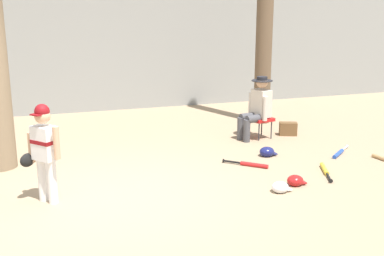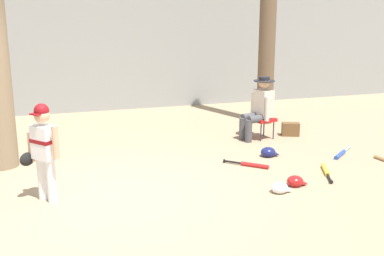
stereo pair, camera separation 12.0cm
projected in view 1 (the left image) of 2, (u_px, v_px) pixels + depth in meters
name	position (u px, v px, depth m)	size (l,w,h in m)	color
ground_plane	(116.00, 198.00, 6.38)	(60.00, 60.00, 0.00)	#9E8466
concrete_back_wall	(73.00, 54.00, 11.36)	(18.00, 0.36, 2.80)	gray
tree_behind_spectator	(265.00, 2.00, 9.97)	(0.57, 0.57, 5.78)	brown
young_ballplayer	(44.00, 147.00, 6.08)	(0.54, 0.48, 1.31)	white
folding_stool	(261.00, 120.00, 9.22)	(0.47, 0.47, 0.41)	red
seated_spectator	(257.00, 106.00, 9.11)	(0.68, 0.54, 1.20)	#47474C
handbag_beside_stool	(288.00, 129.00, 9.48)	(0.34, 0.18, 0.26)	brown
bat_yellow_trainer	(325.00, 170.00, 7.37)	(0.37, 0.74, 0.07)	yellow
bat_red_barrel	(251.00, 164.00, 7.64)	(0.60, 0.56, 0.07)	red
bat_blue_youth	(339.00, 153.00, 8.24)	(0.65, 0.54, 0.07)	#2347AD
batting_helmet_red	(295.00, 181.00, 6.82)	(0.28, 0.22, 0.16)	#A81919
batting_helmet_navy	(267.00, 152.00, 8.16)	(0.30, 0.23, 0.18)	navy
batting_helmet_white	(280.00, 187.00, 6.57)	(0.28, 0.21, 0.16)	silver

